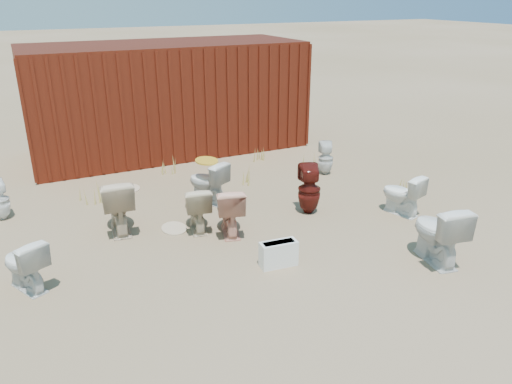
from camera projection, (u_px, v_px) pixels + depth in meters
name	position (u px, v px, depth m)	size (l,w,h in m)	color
ground	(274.00, 240.00, 7.39)	(100.00, 100.00, 0.00)	brown
shipping_container	(167.00, 98.00, 11.29)	(6.00, 2.40, 2.40)	#52170D
toilet_front_a	(24.00, 264.00, 6.05)	(0.38, 0.67, 0.69)	silver
toilet_front_pink	(229.00, 210.00, 7.48)	(0.42, 0.74, 0.76)	#E59D84
toilet_front_c	(438.00, 232.00, 6.66)	(0.48, 0.84, 0.86)	silver
toilet_front_maroon	(309.00, 189.00, 8.17)	(0.37, 0.38, 0.82)	#50120D
toilet_front_e	(402.00, 194.00, 8.15)	(0.39, 0.68, 0.69)	white
toilet_back_beige_left	(117.00, 205.00, 7.53)	(0.48, 0.85, 0.86)	beige
toilet_back_beige_right	(197.00, 208.00, 7.61)	(0.40, 0.70, 0.72)	beige
toilet_back_yellowlid	(207.00, 182.00, 8.60)	(0.42, 0.73, 0.75)	silver
toilet_back_e	(326.00, 158.00, 9.97)	(0.30, 0.30, 0.66)	silver
yellow_lid	(207.00, 161.00, 8.45)	(0.38, 0.47, 0.03)	gold
loose_tank	(279.00, 254.00, 6.64)	(0.50, 0.20, 0.35)	silver
loose_lid_near	(174.00, 228.00, 7.72)	(0.38, 0.49, 0.02)	#C2AE8C
loose_lid_far	(130.00, 188.00, 9.31)	(0.36, 0.47, 0.02)	#C1AA8C
weed_clump_a	(89.00, 193.00, 8.70)	(0.36, 0.36, 0.34)	#A69442
weed_clump_b	(244.00, 175.00, 9.53)	(0.32, 0.32, 0.32)	#A69442
weed_clump_c	(312.00, 162.00, 10.30)	(0.36, 0.36, 0.30)	#A69442
weed_clump_d	(169.00, 167.00, 10.04)	(0.30, 0.30, 0.30)	#A69442
weed_clump_e	(261.00, 155.00, 10.77)	(0.34, 0.34, 0.27)	#A69442
weed_clump_f	(409.00, 185.00, 9.20)	(0.28, 0.28, 0.22)	#A69442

